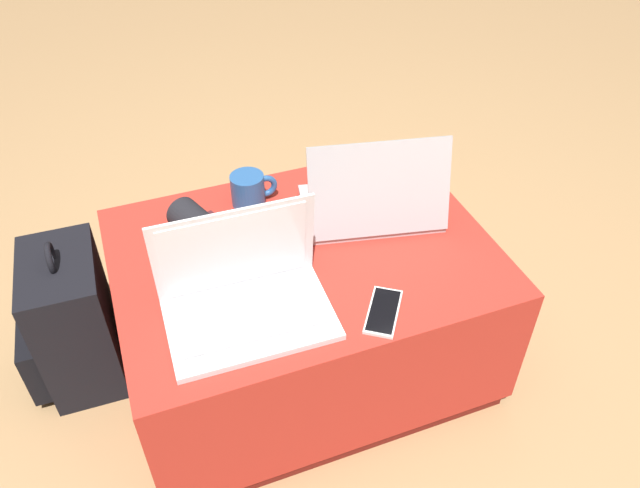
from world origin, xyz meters
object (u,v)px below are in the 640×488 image
object	(u,v)px
laptop_near	(245,296)
coffee_mug	(249,190)
laptop_far	(372,201)
backpack	(70,323)
wrist_brace	(201,229)
cell_phone	(383,311)

from	to	relation	value
laptop_near	coffee_mug	size ratio (longest dim) A/B	2.86
laptop_far	backpack	distance (m)	0.91
wrist_brace	backpack	bearing A→B (deg)	169.18
laptop_near	wrist_brace	xyz separation A→B (m)	(-0.04, 0.28, -0.01)
coffee_mug	laptop_far	bearing A→B (deg)	-31.57
wrist_brace	coffee_mug	xyz separation A→B (m)	(0.16, 0.12, 0.00)
wrist_brace	coffee_mug	bearing A→B (deg)	36.50
laptop_near	laptop_far	bearing A→B (deg)	29.46
laptop_far	wrist_brace	xyz separation A→B (m)	(-0.46, 0.06, -0.01)
cell_phone	backpack	distance (m)	0.90
cell_phone	wrist_brace	size ratio (longest dim) A/B	0.76
laptop_far	coffee_mug	bearing A→B (deg)	-19.61
laptop_near	backpack	distance (m)	0.63
laptop_near	backpack	xyz separation A→B (m)	(-0.43, 0.36, -0.29)
laptop_near	laptop_far	distance (m)	0.47
coffee_mug	wrist_brace	bearing A→B (deg)	-143.50
laptop_near	cell_phone	bearing A→B (deg)	-20.04
laptop_near	cell_phone	distance (m)	0.32
laptop_far	cell_phone	world-z (taller)	laptop_far
laptop_far	cell_phone	distance (m)	0.36
laptop_near	laptop_far	world-z (taller)	laptop_far
cell_phone	laptop_far	bearing A→B (deg)	-74.97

